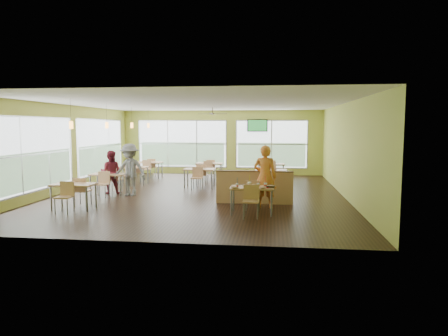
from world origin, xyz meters
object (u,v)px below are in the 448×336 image
(main_table, at_px, (252,191))
(man_plaid, at_px, (265,177))
(half_wall_divider, at_px, (254,187))
(food_basket, at_px, (270,186))

(main_table, relative_size, man_plaid, 0.81)
(half_wall_divider, height_order, man_plaid, man_plaid)
(main_table, xyz_separation_m, food_basket, (0.51, -0.05, 0.15))
(half_wall_divider, distance_m, food_basket, 1.60)
(main_table, height_order, food_basket, main_table)
(half_wall_divider, relative_size, food_basket, 9.09)
(main_table, xyz_separation_m, half_wall_divider, (0.00, 1.45, -0.11))
(main_table, height_order, half_wall_divider, half_wall_divider)
(man_plaid, bearing_deg, food_basket, 108.88)
(half_wall_divider, bearing_deg, main_table, -90.00)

